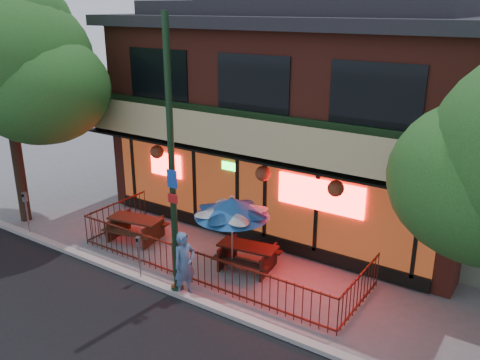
# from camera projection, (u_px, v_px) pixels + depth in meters

# --- Properties ---
(ground) EXTENTS (80.00, 80.00, 0.00)m
(ground) POSITION_uv_depth(u_px,v_px,m) (187.00, 286.00, 13.56)
(ground) COLOR gray
(ground) RESTS_ON ground
(curb) EXTENTS (80.00, 0.25, 0.12)m
(curb) POSITION_uv_depth(u_px,v_px,m) (175.00, 292.00, 13.15)
(curb) COLOR #999993
(curb) RESTS_ON ground
(restaurant_building) EXTENTS (12.96, 9.49, 8.05)m
(restaurant_building) POSITION_uv_depth(u_px,v_px,m) (313.00, 95.00, 17.80)
(restaurant_building) COLOR maroon
(restaurant_building) RESTS_ON ground
(patio_fence) EXTENTS (8.44, 2.62, 1.00)m
(patio_fence) POSITION_uv_depth(u_px,v_px,m) (198.00, 257.00, 13.75)
(patio_fence) COLOR #41170E
(patio_fence) RESTS_ON ground
(street_light) EXTENTS (0.43, 0.32, 7.00)m
(street_light) POSITION_uv_depth(u_px,v_px,m) (172.00, 178.00, 12.22)
(street_light) COLOR #16321A
(street_light) RESTS_ON ground
(street_tree_left) EXTENTS (5.60, 5.60, 8.05)m
(street_tree_left) POSITION_uv_depth(u_px,v_px,m) (5.00, 53.00, 15.94)
(street_tree_left) COLOR #312318
(street_tree_left) RESTS_ON ground
(picnic_table_left) EXTENTS (1.90, 1.59, 0.72)m
(picnic_table_left) POSITION_uv_depth(u_px,v_px,m) (136.00, 225.00, 16.13)
(picnic_table_left) COLOR #392314
(picnic_table_left) RESTS_ON ground
(picnic_table_right) EXTENTS (1.83, 1.50, 0.71)m
(picnic_table_right) POSITION_uv_depth(u_px,v_px,m) (248.00, 253.00, 14.34)
(picnic_table_right) COLOR black
(picnic_table_right) RESTS_ON ground
(patio_umbrella) EXTENTS (2.03, 2.03, 2.32)m
(patio_umbrella) POSITION_uv_depth(u_px,v_px,m) (232.00, 207.00, 13.58)
(patio_umbrella) COLOR gray
(patio_umbrella) RESTS_ON ground
(pedestrian) EXTENTS (0.56, 0.72, 1.74)m
(pedestrian) POSITION_uv_depth(u_px,v_px,m) (185.00, 264.00, 12.88)
(pedestrian) COLOR #4C6E98
(pedestrian) RESTS_ON ground
(parking_meter_near) EXTENTS (0.13, 0.11, 1.29)m
(parking_meter_near) POSITION_uv_depth(u_px,v_px,m) (139.00, 251.00, 13.55)
(parking_meter_near) COLOR gray
(parking_meter_near) RESTS_ON ground
(parking_meter_far) EXTENTS (0.16, 0.15, 1.48)m
(parking_meter_far) POSITION_uv_depth(u_px,v_px,m) (26.00, 207.00, 16.23)
(parking_meter_far) COLOR #919399
(parking_meter_far) RESTS_ON ground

